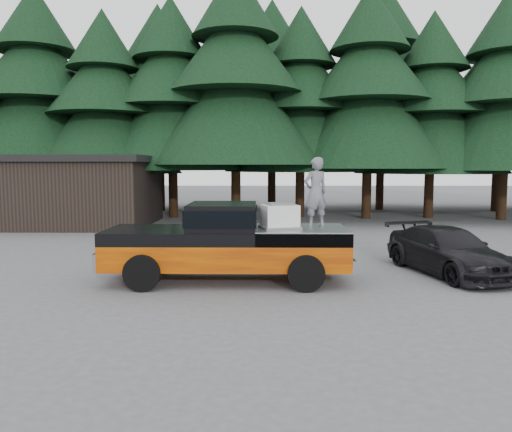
{
  "coord_description": "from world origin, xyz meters",
  "views": [
    {
      "loc": [
        0.39,
        -11.83,
        2.82
      ],
      "look_at": [
        0.24,
        0.0,
        1.63
      ],
      "focal_mm": 35.0,
      "sensor_mm": 36.0,
      "label": 1
    }
  ],
  "objects_px": {
    "air_compressor": "(280,217)",
    "pickup_truck": "(227,254)",
    "utility_building": "(67,190)",
    "man_on_bed": "(316,192)",
    "parked_car": "(448,251)"
  },
  "relations": [
    {
      "from": "pickup_truck",
      "to": "man_on_bed",
      "type": "distance_m",
      "value": 2.64
    },
    {
      "from": "pickup_truck",
      "to": "air_compressor",
      "type": "xyz_separation_m",
      "value": [
        1.28,
        -0.2,
        0.94
      ]
    },
    {
      "from": "man_on_bed",
      "to": "parked_car",
      "type": "relative_size",
      "value": 0.41
    },
    {
      "from": "utility_building",
      "to": "pickup_truck",
      "type": "bearing_deg",
      "value": -54.14
    },
    {
      "from": "man_on_bed",
      "to": "utility_building",
      "type": "relative_size",
      "value": 0.2
    },
    {
      "from": "air_compressor",
      "to": "utility_building",
      "type": "distance_m",
      "value": 15.5
    },
    {
      "from": "man_on_bed",
      "to": "pickup_truck",
      "type": "bearing_deg",
      "value": -21.54
    },
    {
      "from": "air_compressor",
      "to": "pickup_truck",
      "type": "bearing_deg",
      "value": 154.71
    },
    {
      "from": "air_compressor",
      "to": "man_on_bed",
      "type": "height_order",
      "value": "man_on_bed"
    },
    {
      "from": "utility_building",
      "to": "parked_car",
      "type": "bearing_deg",
      "value": -37.27
    },
    {
      "from": "air_compressor",
      "to": "parked_car",
      "type": "height_order",
      "value": "air_compressor"
    },
    {
      "from": "air_compressor",
      "to": "man_on_bed",
      "type": "bearing_deg",
      "value": 2.78
    },
    {
      "from": "pickup_truck",
      "to": "parked_car",
      "type": "distance_m",
      "value": 5.81
    },
    {
      "from": "pickup_truck",
      "to": "utility_building",
      "type": "height_order",
      "value": "utility_building"
    },
    {
      "from": "pickup_truck",
      "to": "utility_building",
      "type": "xyz_separation_m",
      "value": [
        -8.53,
        11.8,
        1.0
      ]
    }
  ]
}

